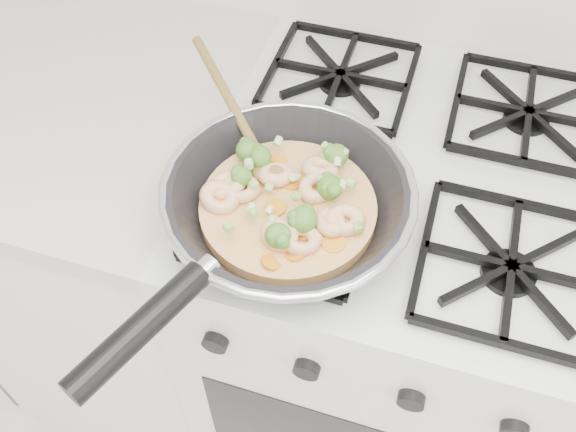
% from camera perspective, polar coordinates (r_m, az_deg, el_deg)
% --- Properties ---
extents(stove, '(0.60, 0.60, 0.92)m').
position_cam_1_polar(stove, '(1.29, 8.25, -8.93)').
color(stove, white).
rests_on(stove, ground).
extents(counter_left, '(1.00, 0.60, 0.90)m').
position_cam_1_polar(counter_left, '(1.54, -22.17, -0.69)').
color(counter_left, white).
rests_on(counter_left, ground).
extents(skillet, '(0.38, 0.54, 0.10)m').
position_cam_1_polar(skillet, '(0.80, -0.29, 1.19)').
color(skillet, black).
rests_on(skillet, stove).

